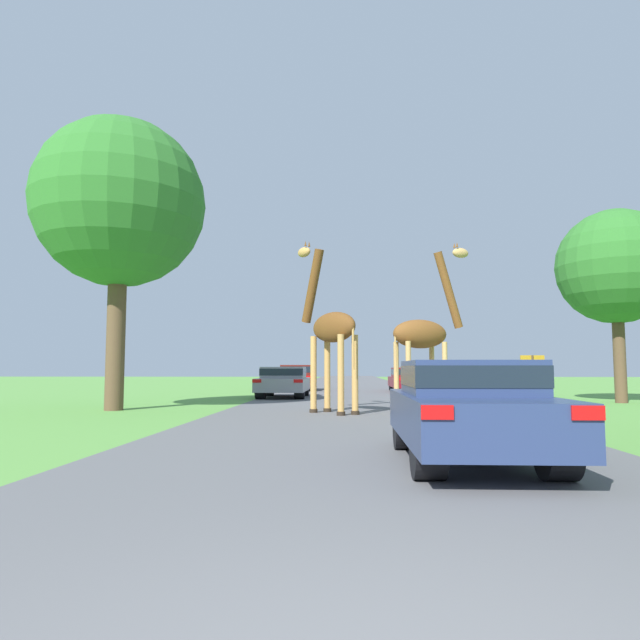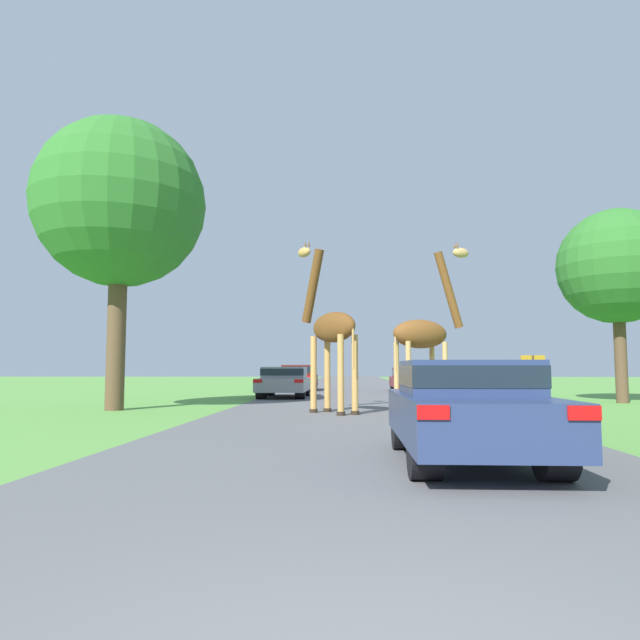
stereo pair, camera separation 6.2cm
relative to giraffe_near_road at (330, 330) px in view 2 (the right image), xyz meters
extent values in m
cube|color=#5B5B5E|center=(0.69, 16.11, -2.29)|extent=(7.73, 120.00, 0.00)
cylinder|color=tan|center=(-0.48, 0.20, -1.23)|extent=(0.17, 0.17, 2.13)
cylinder|color=#2D2319|center=(-0.48, 0.20, -2.24)|extent=(0.23, 0.23, 0.10)
cylinder|color=tan|center=(-0.10, 0.51, -1.23)|extent=(0.17, 0.17, 2.13)
cylinder|color=#2D2319|center=(-0.10, 0.51, -2.24)|extent=(0.23, 0.23, 0.10)
cylinder|color=tan|center=(0.30, -0.75, -1.23)|extent=(0.17, 0.17, 2.13)
cylinder|color=#2D2319|center=(0.30, -0.75, -2.24)|extent=(0.23, 0.23, 0.10)
cylinder|color=tan|center=(0.68, -0.45, -1.23)|extent=(0.17, 0.17, 2.13)
cylinder|color=#2D2319|center=(0.68, -0.45, -2.24)|extent=(0.23, 0.23, 0.10)
ellipsoid|color=brown|center=(0.10, -0.12, 0.07)|extent=(1.55, 1.72, 0.84)
cylinder|color=brown|center=(-0.53, 0.65, 1.33)|extent=(0.79, 0.89, 2.15)
ellipsoid|color=tan|center=(-0.81, 0.99, 2.41)|extent=(0.54, 0.59, 0.30)
cylinder|color=tan|center=(0.63, -0.77, -0.52)|extent=(0.06, 0.06, 1.17)
cone|color=brown|center=(-0.75, 0.82, 2.64)|extent=(0.07, 0.07, 0.16)
cone|color=brown|center=(-0.65, 0.90, 2.64)|extent=(0.07, 0.07, 0.16)
cylinder|color=tan|center=(2.97, 1.17, -1.30)|extent=(0.15, 0.15, 1.99)
cylinder|color=#2D2319|center=(2.97, 1.17, -2.25)|extent=(0.19, 0.19, 0.09)
cylinder|color=tan|center=(3.25, 0.60, -1.30)|extent=(0.15, 0.15, 1.99)
cylinder|color=#2D2319|center=(3.25, 0.60, -2.25)|extent=(0.19, 0.19, 0.09)
cylinder|color=tan|center=(1.87, 0.62, -1.30)|extent=(0.15, 0.15, 1.99)
cylinder|color=#2D2319|center=(1.87, 0.62, -2.25)|extent=(0.19, 0.19, 0.09)
cylinder|color=tan|center=(2.16, 0.05, -1.30)|extent=(0.15, 0.15, 1.99)
cylinder|color=#2D2319|center=(2.16, 0.05, -2.25)|extent=(0.19, 0.19, 0.09)
ellipsoid|color=brown|center=(2.56, 0.61, -0.08)|extent=(1.90, 1.45, 0.83)
cylinder|color=brown|center=(3.47, 1.07, 1.25)|extent=(0.96, 0.65, 2.29)
ellipsoid|color=tan|center=(3.89, 1.28, 2.40)|extent=(0.61, 0.47, 0.30)
cylinder|color=tan|center=(1.82, 0.24, -0.63)|extent=(0.05, 0.05, 1.09)
cone|color=brown|center=(3.71, 1.26, 2.63)|extent=(0.07, 0.07, 0.16)
cone|color=brown|center=(3.77, 1.14, 2.63)|extent=(0.07, 0.07, 0.16)
cube|color=navy|center=(2.07, -8.11, -1.70)|extent=(1.77, 4.00, 0.59)
cube|color=navy|center=(2.07, -8.11, -1.18)|extent=(1.59, 1.80, 0.45)
cube|color=#19232D|center=(2.07, -8.11, -1.16)|extent=(1.61, 1.82, 0.27)
cube|color=red|center=(1.34, -10.11, -1.49)|extent=(0.32, 0.03, 0.14)
cube|color=red|center=(2.79, -10.11, -1.49)|extent=(0.32, 0.03, 0.14)
cylinder|color=black|center=(1.36, -6.91, -1.94)|extent=(0.35, 0.70, 0.70)
cylinder|color=black|center=(2.78, -6.91, -1.94)|extent=(0.35, 0.70, 0.70)
cylinder|color=black|center=(1.36, -9.31, -1.94)|extent=(0.35, 0.70, 0.70)
cylinder|color=black|center=(2.78, -9.31, -1.94)|extent=(0.35, 0.70, 0.70)
cube|color=gray|center=(-2.23, 8.48, -1.75)|extent=(1.98, 4.30, 0.54)
cube|color=gray|center=(-2.23, 8.48, -1.24)|extent=(1.78, 1.93, 0.47)
cube|color=#19232D|center=(-2.23, 8.48, -1.22)|extent=(1.80, 1.95, 0.28)
cube|color=red|center=(-3.04, 6.32, -1.55)|extent=(0.36, 0.03, 0.13)
cube|color=red|center=(-1.42, 6.32, -1.55)|extent=(0.36, 0.03, 0.13)
cylinder|color=black|center=(-3.02, 9.77, -1.97)|extent=(0.40, 0.66, 0.66)
cylinder|color=black|center=(-1.44, 9.77, -1.97)|extent=(0.40, 0.66, 0.66)
cylinder|color=black|center=(-3.02, 7.19, -1.97)|extent=(0.40, 0.66, 0.66)
cylinder|color=black|center=(-1.44, 7.19, -1.97)|extent=(0.40, 0.66, 0.66)
cube|color=#561914|center=(-2.33, 16.35, -1.74)|extent=(1.96, 3.97, 0.60)
cube|color=#561914|center=(-2.33, 16.35, -1.16)|extent=(1.76, 1.79, 0.56)
cube|color=#19232D|center=(-2.33, 16.35, -1.13)|extent=(1.78, 1.81, 0.33)
cube|color=red|center=(-3.13, 14.35, -1.53)|extent=(0.35, 0.03, 0.14)
cube|color=red|center=(-1.52, 14.35, -1.53)|extent=(0.35, 0.03, 0.14)
cylinder|color=black|center=(-3.11, 17.54, -2.00)|extent=(0.39, 0.59, 0.59)
cylinder|color=black|center=(-1.54, 17.54, -2.00)|extent=(0.39, 0.59, 0.59)
cylinder|color=black|center=(-3.11, 15.15, -2.00)|extent=(0.39, 0.59, 0.59)
cylinder|color=black|center=(-1.54, 15.15, -2.00)|extent=(0.39, 0.59, 0.59)
cube|color=maroon|center=(3.71, 14.81, -1.79)|extent=(1.81, 4.74, 0.51)
cube|color=maroon|center=(3.71, 14.81, -1.28)|extent=(1.63, 2.13, 0.50)
cube|color=#19232D|center=(3.71, 14.81, -1.25)|extent=(1.64, 2.15, 0.30)
cube|color=red|center=(2.97, 12.44, -1.60)|extent=(0.33, 0.03, 0.12)
cube|color=red|center=(4.45, 12.44, -1.60)|extent=(0.33, 0.03, 0.12)
cylinder|color=black|center=(2.99, 16.24, -2.00)|extent=(0.36, 0.59, 0.59)
cylinder|color=black|center=(4.44, 16.24, -2.00)|extent=(0.36, 0.59, 0.59)
cylinder|color=black|center=(2.99, 13.39, -2.00)|extent=(0.36, 0.59, 0.59)
cylinder|color=black|center=(4.44, 13.39, -2.00)|extent=(0.36, 0.59, 0.59)
cylinder|color=brown|center=(10.24, 5.13, -0.15)|extent=(0.42, 0.42, 4.30)
sphere|color=#2D7028|center=(10.24, 5.13, 2.63)|extent=(4.16, 4.16, 4.16)
cylinder|color=brown|center=(-6.40, 0.79, 0.44)|extent=(0.54, 0.54, 5.47)
sphere|color=#2D7028|center=(-6.40, 0.79, 3.94)|extent=(5.10, 5.10, 5.10)
cylinder|color=#4C3823|center=(5.95, 1.36, -1.49)|extent=(0.08, 0.08, 1.62)
cube|color=#B27F19|center=(5.95, 1.36, -0.90)|extent=(0.70, 0.04, 0.44)
camera|label=1|loc=(0.46, -15.81, -1.06)|focal=32.00mm
camera|label=2|loc=(0.52, -15.80, -1.06)|focal=32.00mm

